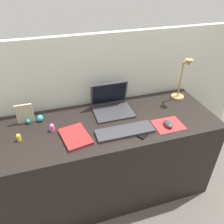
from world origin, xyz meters
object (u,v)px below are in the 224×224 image
object	(u,v)px
toy_figurine_yellow	(19,137)
cell_phone	(138,133)
keyboard	(125,131)
toy_figurine_teal	(28,122)
toy_figurine_pink	(52,127)
picture_frame	(25,114)
toy_figurine_cyan	(40,118)
desk_lamp	(182,80)
laptop	(112,104)
notebook_pad	(75,137)
mouse	(168,124)

from	to	relation	value
toy_figurine_yellow	cell_phone	bearing A→B (deg)	-12.14
keyboard	toy_figurine_teal	bearing A→B (deg)	154.63
toy_figurine_pink	cell_phone	bearing A→B (deg)	-20.27
picture_frame	toy_figurine_yellow	bearing A→B (deg)	-102.55
keyboard	picture_frame	xyz separation A→B (m)	(-0.66, 0.33, 0.06)
cell_phone	toy_figurine_cyan	size ratio (longest dim) A/B	2.56
toy_figurine_teal	desk_lamp	bearing A→B (deg)	-0.61
laptop	keyboard	distance (m)	0.31
keyboard	toy_figurine_teal	xyz separation A→B (m)	(-0.64, 0.30, 0.01)
laptop	toy_figurine_teal	xyz separation A→B (m)	(-0.64, 0.00, -0.04)
notebook_pad	toy_figurine_cyan	xyz separation A→B (m)	(-0.22, 0.27, 0.01)
keyboard	toy_figurine_cyan	xyz separation A→B (m)	(-0.56, 0.31, 0.01)
toy_figurine_yellow	keyboard	bearing A→B (deg)	-10.30
desk_lamp	toy_figurine_cyan	distance (m)	1.17
mouse	toy_figurine_teal	world-z (taller)	mouse
keyboard	desk_lamp	size ratio (longest dim) A/B	1.10
cell_phone	laptop	bearing A→B (deg)	72.81
mouse	toy_figurine_pink	size ratio (longest dim) A/B	1.66
desk_lamp	toy_figurine_yellow	world-z (taller)	desk_lamp
desk_lamp	toy_figurine_pink	world-z (taller)	desk_lamp
toy_figurine_pink	toy_figurine_yellow	bearing A→B (deg)	-169.77
cell_phone	toy_figurine_pink	distance (m)	0.60
keyboard	desk_lamp	xyz separation A→B (m)	(0.60, 0.29, 0.17)
notebook_pad	toy_figurine_teal	size ratio (longest dim) A/B	6.65
picture_frame	toy_figurine_teal	bearing A→B (deg)	-60.81
desk_lamp	toy_figurine_cyan	bearing A→B (deg)	179.00
desk_lamp	mouse	bearing A→B (deg)	-131.58
laptop	mouse	distance (m)	0.46
toy_figurine_yellow	laptop	bearing A→B (deg)	14.06
mouse	picture_frame	distance (m)	1.04
toy_figurine_yellow	toy_figurine_cyan	bearing A→B (deg)	51.93
laptop	picture_frame	xyz separation A→B (m)	(-0.65, 0.03, 0.02)
picture_frame	cell_phone	bearing A→B (deg)	-26.65
mouse	laptop	bearing A→B (deg)	134.94
keyboard	notebook_pad	size ratio (longest dim) A/B	1.71
toy_figurine_cyan	toy_figurine_yellow	size ratio (longest dim) A/B	0.95
cell_phone	notebook_pad	bearing A→B (deg)	137.16
laptop	toy_figurine_cyan	bearing A→B (deg)	178.98
toy_figurine_cyan	desk_lamp	bearing A→B (deg)	-1.00
keyboard	toy_figurine_pink	distance (m)	0.51
notebook_pad	toy_figurine_cyan	distance (m)	0.34
desk_lamp	picture_frame	world-z (taller)	desk_lamp
mouse	toy_figurine_yellow	bearing A→B (deg)	171.50
keyboard	toy_figurine_yellow	bearing A→B (deg)	169.70
mouse	desk_lamp	world-z (taller)	desk_lamp
cell_phone	toy_figurine_teal	distance (m)	0.80
toy_figurine_cyan	toy_figurine_yellow	xyz separation A→B (m)	(-0.14, -0.18, 0.00)
cell_phone	toy_figurine_cyan	distance (m)	0.73
toy_figurine_pink	notebook_pad	bearing A→B (deg)	-40.91
desk_lamp	keyboard	bearing A→B (deg)	-154.21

